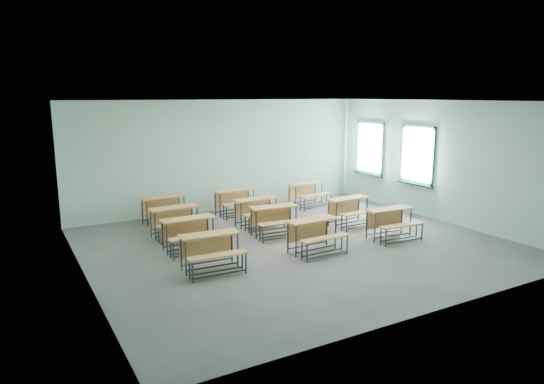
% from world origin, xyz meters
% --- Properties ---
extents(room, '(9.04, 8.04, 3.24)m').
position_xyz_m(room, '(0.08, 0.03, 1.60)').
color(room, slate).
rests_on(room, ground).
extents(desk_unit_r0c0, '(1.18, 0.82, 0.72)m').
position_xyz_m(desk_unit_r0c0, '(-2.32, -0.60, 0.48)').
color(desk_unit_r0c0, '#C98A48').
rests_on(desk_unit_r0c0, ground).
extents(desk_unit_r0c1, '(1.18, 0.82, 0.72)m').
position_xyz_m(desk_unit_r0c1, '(0.03, -0.67, 0.48)').
color(desk_unit_r0c1, '#C98A48').
rests_on(desk_unit_r0c1, ground).
extents(desk_unit_r0c2, '(1.19, 0.83, 0.72)m').
position_xyz_m(desk_unit_r0c2, '(2.18, -0.72, 0.48)').
color(desk_unit_r0c2, '#C98A48').
rests_on(desk_unit_r0c2, ground).
extents(desk_unit_r1c0, '(1.15, 0.77, 0.72)m').
position_xyz_m(desk_unit_r1c0, '(-2.26, 0.74, 0.48)').
color(desk_unit_r1c0, '#C98A48').
rests_on(desk_unit_r1c0, ground).
extents(desk_unit_r1c1, '(1.21, 0.86, 0.72)m').
position_xyz_m(desk_unit_r1c1, '(-0.07, 0.83, 0.48)').
color(desk_unit_r1c1, '#C98A48').
rests_on(desk_unit_r1c1, ground).
extents(desk_unit_r1c2, '(1.19, 0.84, 0.72)m').
position_xyz_m(desk_unit_r1c2, '(2.10, 0.71, 0.48)').
color(desk_unit_r1c2, '#C98A48').
rests_on(desk_unit_r1c2, ground).
extents(desk_unit_r2c0, '(1.18, 0.82, 0.72)m').
position_xyz_m(desk_unit_r2c0, '(-2.19, 1.91, 0.48)').
color(desk_unit_r2c0, '#C98A48').
rests_on(desk_unit_r2c0, ground).
extents(desk_unit_r2c1, '(1.19, 0.84, 0.72)m').
position_xyz_m(desk_unit_r2c1, '(-0.02, 1.84, 0.48)').
color(desk_unit_r2c1, '#C98A48').
rests_on(desk_unit_r2c1, ground).
extents(desk_unit_r3c0, '(1.23, 0.90, 0.72)m').
position_xyz_m(desk_unit_r3c0, '(-2.03, 3.24, 0.48)').
color(desk_unit_r3c0, '#C98A48').
rests_on(desk_unit_r3c0, ground).
extents(desk_unit_r3c1, '(1.17, 0.81, 0.72)m').
position_xyz_m(desk_unit_r3c1, '(-0.01, 3.16, 0.48)').
color(desk_unit_r3c1, '#C98A48').
rests_on(desk_unit_r3c1, ground).
extents(desk_unit_r3c2, '(1.24, 0.91, 0.72)m').
position_xyz_m(desk_unit_r3c2, '(2.34, 3.07, 0.48)').
color(desk_unit_r3c2, '#C98A48').
rests_on(desk_unit_r3c2, ground).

